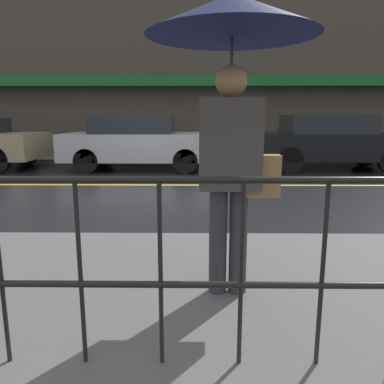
% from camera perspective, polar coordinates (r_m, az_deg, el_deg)
% --- Properties ---
extents(ground_plane, '(80.00, 80.00, 0.00)m').
position_cam_1_polar(ground_plane, '(7.97, -6.60, 1.05)').
color(ground_plane, black).
extents(sidewalk_near, '(28.00, 2.53, 0.12)m').
position_cam_1_polar(sidewalk_near, '(3.28, -17.84, -13.66)').
color(sidewalk_near, '#60605E').
rests_on(sidewalk_near, ground_plane).
extents(sidewalk_far, '(28.00, 1.85, 0.12)m').
position_cam_1_polar(sidewalk_far, '(12.52, -3.95, 5.13)').
color(sidewalk_far, '#60605E').
rests_on(sidewalk_far, ground_plane).
extents(lane_marking, '(25.20, 0.12, 0.01)m').
position_cam_1_polar(lane_marking, '(7.97, -6.60, 1.08)').
color(lane_marking, gold).
rests_on(lane_marking, ground_plane).
extents(building_storefront, '(28.00, 0.85, 5.39)m').
position_cam_1_polar(building_storefront, '(13.55, -3.74, 16.74)').
color(building_storefront, '#4C4238').
rests_on(building_storefront, ground_plane).
extents(pedestrian, '(1.16, 1.16, 2.08)m').
position_cam_1_polar(pedestrian, '(2.68, 6.17, 20.11)').
color(pedestrian, '#333338').
rests_on(pedestrian, sidewalk_near).
extents(car_silver, '(4.06, 1.87, 1.44)m').
position_cam_1_polar(car_silver, '(10.40, -8.11, 7.54)').
color(car_silver, '#B2B5BA').
rests_on(car_silver, ground_plane).
extents(car_black, '(4.17, 1.80, 1.47)m').
position_cam_1_polar(car_black, '(10.89, 20.21, 7.23)').
color(car_black, black).
rests_on(car_black, ground_plane).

